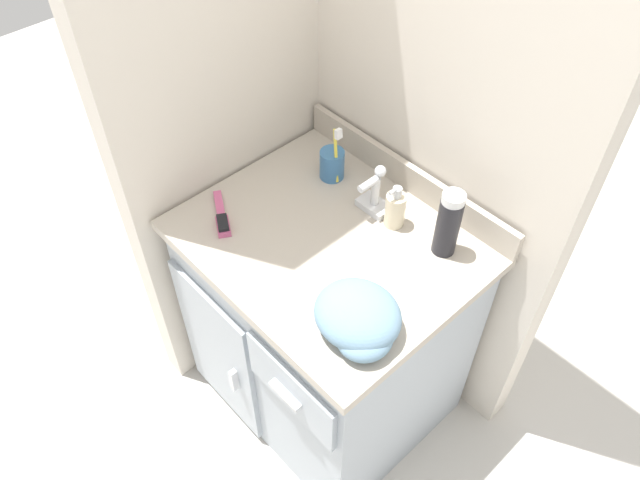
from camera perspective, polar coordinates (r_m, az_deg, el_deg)
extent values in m
plane|color=beige|center=(2.18, 0.59, -13.31)|extent=(6.00, 6.00, 0.00)
cube|color=beige|center=(1.55, 10.66, 15.49)|extent=(0.90, 0.08, 2.20)
cube|color=beige|center=(1.61, -9.62, 16.79)|extent=(0.08, 0.67, 2.20)
cube|color=#9EA8B2|center=(1.88, 0.67, -7.98)|extent=(0.69, 0.55, 0.71)
cube|color=#9EA8B2|center=(1.89, -9.28, -10.27)|extent=(0.33, 0.02, 0.57)
cube|color=#9EA8B2|center=(1.54, -2.69, -13.58)|extent=(0.30, 0.02, 0.17)
cube|color=silver|center=(1.84, -7.87, -12.56)|extent=(0.02, 0.02, 0.09)
cube|color=silver|center=(1.53, -3.21, -13.97)|extent=(0.10, 0.02, 0.01)
cube|color=#B2A899|center=(1.59, 0.79, -0.32)|extent=(0.72, 0.59, 0.03)
ellipsoid|color=#A49A8C|center=(1.63, 0.77, -1.82)|extent=(0.33, 0.27, 0.16)
cylinder|color=silver|center=(1.69, 0.74, -3.46)|extent=(0.03, 0.03, 0.01)
cube|color=#B2A899|center=(1.70, 7.93, 5.84)|extent=(0.72, 0.02, 0.08)
cube|color=silver|center=(1.65, 4.98, 3.15)|extent=(0.09, 0.06, 0.02)
cylinder|color=silver|center=(1.61, 5.10, 4.48)|extent=(0.02, 0.02, 0.08)
cylinder|color=silver|center=(1.57, 4.44, 5.11)|extent=(0.02, 0.06, 0.02)
sphere|color=silver|center=(1.58, 5.55, 6.28)|extent=(0.03, 0.03, 0.03)
cylinder|color=teal|center=(1.72, 1.10, 6.94)|extent=(0.07, 0.07, 0.09)
cylinder|color=yellow|center=(1.67, 1.47, 7.66)|extent=(0.03, 0.01, 0.16)
cube|color=white|center=(1.62, 1.69, 9.68)|extent=(0.02, 0.02, 0.03)
cylinder|color=beige|center=(1.59, 6.87, 2.73)|extent=(0.05, 0.05, 0.10)
cylinder|color=silver|center=(1.55, 7.07, 4.35)|extent=(0.02, 0.02, 0.03)
cylinder|color=silver|center=(1.53, 6.76, 4.48)|extent=(0.01, 0.03, 0.01)
cylinder|color=black|center=(1.52, 11.59, 1.20)|extent=(0.06, 0.06, 0.16)
cylinder|color=white|center=(1.46, 12.14, 3.74)|extent=(0.06, 0.06, 0.02)
cube|color=#C1517F|center=(1.67, -9.18, 3.18)|extent=(0.10, 0.07, 0.01)
cube|color=#C1517F|center=(1.61, -8.83, 1.24)|extent=(0.07, 0.06, 0.02)
cube|color=black|center=(1.60, -8.89, 1.58)|extent=(0.06, 0.05, 0.01)
ellipsoid|color=#6B8EA8|center=(1.37, 3.46, -6.82)|extent=(0.20, 0.18, 0.09)
ellipsoid|color=#7095B0|center=(1.36, 4.11, -8.84)|extent=(0.12, 0.13, 0.07)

